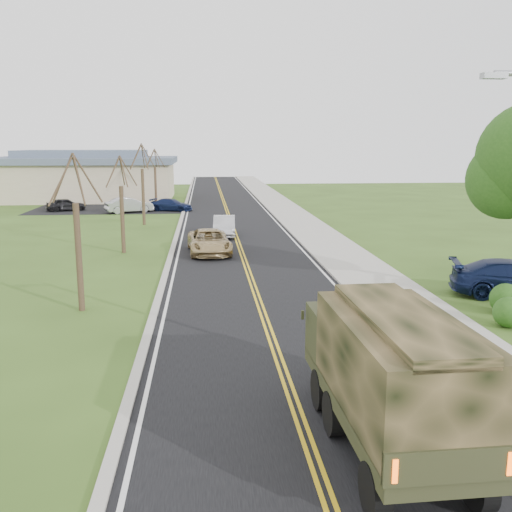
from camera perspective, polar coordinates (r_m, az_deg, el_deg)
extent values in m
plane|color=#334D19|center=(13.75, 4.64, -16.64)|extent=(160.00, 160.00, 0.00)
cube|color=black|center=(52.41, -2.79, 4.17)|extent=(8.00, 120.00, 0.01)
cube|color=#9E998E|center=(52.74, 1.73, 4.28)|extent=(0.30, 120.00, 0.12)
cube|color=#9E998E|center=(52.98, 3.61, 4.28)|extent=(3.20, 120.00, 0.10)
cube|color=#9E998E|center=(52.40, -7.34, 4.14)|extent=(0.30, 120.00, 0.10)
cube|color=gray|center=(12.95, 22.69, 16.29)|extent=(0.50, 0.22, 0.12)
sphere|color=#214B15|center=(25.69, 23.77, 7.00)|extent=(3.24, 3.24, 3.24)
cylinder|color=#38281C|center=(22.91, -17.29, -0.16)|extent=(0.24, 0.24, 4.20)
cylinder|color=#38281C|center=(22.56, -16.48, 7.48)|extent=(1.01, 0.33, 1.90)
cylinder|color=#38281C|center=(23.14, -17.32, 7.32)|extent=(0.13, 1.29, 1.74)
cylinder|color=#38281C|center=(22.81, -18.78, 7.38)|extent=(0.98, 0.43, 1.90)
cylinder|color=#38281C|center=(22.16, -18.98, 7.07)|extent=(0.79, 1.05, 1.77)
cylinder|color=#38281C|center=(22.08, -17.28, 7.36)|extent=(0.58, 0.90, 1.90)
cylinder|color=#38281C|center=(34.60, -13.21, 3.54)|extent=(0.24, 0.24, 3.96)
cylinder|color=#38281C|center=(34.41, -12.65, 8.30)|extent=(0.96, 0.32, 1.79)
cylinder|color=#38281C|center=(34.93, -13.24, 8.20)|extent=(0.12, 1.22, 1.65)
cylinder|color=#38281C|center=(34.58, -14.11, 8.25)|extent=(0.93, 0.41, 1.79)
cylinder|color=#38281C|center=(33.96, -14.15, 8.08)|extent=(0.75, 0.99, 1.67)
cylinder|color=#38281C|center=(33.93, -13.09, 8.25)|extent=(0.55, 0.85, 1.80)
cylinder|color=#38281C|center=(46.42, -11.21, 5.81)|extent=(0.24, 0.24, 4.44)
cylinder|color=#38281C|center=(46.32, -10.72, 9.78)|extent=(1.07, 0.35, 2.00)
cylinder|color=#38281C|center=(46.88, -11.23, 9.68)|extent=(0.13, 1.36, 1.84)
cylinder|color=#38281C|center=(46.48, -11.94, 9.74)|extent=(1.03, 0.46, 2.00)
cylinder|color=#38281C|center=(45.78, -11.94, 9.62)|extent=(0.83, 1.10, 1.87)
cylinder|color=#38281C|center=(45.77, -11.06, 9.76)|extent=(0.61, 0.95, 2.01)
cylinder|color=#38281C|center=(58.34, -10.00, 6.74)|extent=(0.24, 0.24, 4.08)
cylinder|color=#38281C|center=(58.28, -9.63, 9.64)|extent=(0.99, 0.33, 1.84)
cylinder|color=#38281C|center=(58.79, -10.02, 9.57)|extent=(0.13, 1.25, 1.69)
cylinder|color=#38281C|center=(58.40, -10.53, 9.61)|extent=(0.95, 0.42, 1.85)
cylinder|color=#38281C|center=(57.76, -10.51, 9.52)|extent=(0.77, 1.02, 1.72)
cylinder|color=#38281C|center=(57.77, -9.87, 9.62)|extent=(0.57, 0.88, 1.85)
cube|color=tan|center=(69.50, -16.80, 7.17)|extent=(20.00, 12.00, 4.20)
cube|color=#475466|center=(69.39, -16.91, 9.15)|extent=(21.00, 13.00, 0.70)
cube|color=#475466|center=(69.38, -16.94, 9.73)|extent=(14.00, 8.00, 0.90)
cube|color=black|center=(58.85, -12.85, 4.68)|extent=(18.00, 10.00, 0.02)
cylinder|color=black|center=(10.89, 11.81, -21.97)|extent=(0.34, 1.00, 0.99)
cylinder|color=black|center=(11.57, 21.38, -20.40)|extent=(0.34, 1.00, 0.99)
cylinder|color=black|center=(13.29, 7.79, -15.33)|extent=(0.34, 1.00, 0.99)
cylinder|color=black|center=(13.86, 15.67, -14.52)|extent=(0.34, 1.00, 0.99)
cylinder|color=black|center=(14.40, 6.52, -13.13)|extent=(0.34, 1.00, 0.99)
cylinder|color=black|center=(14.92, 13.81, -12.50)|extent=(0.34, 1.00, 0.99)
cube|color=#2F321B|center=(12.89, 12.67, -14.17)|extent=(2.32, 6.38, 0.32)
cube|color=#2F321B|center=(14.63, 9.84, -7.69)|extent=(2.21, 1.77, 1.27)
cube|color=black|center=(15.32, 9.01, -6.08)|extent=(1.99, 0.12, 0.63)
cube|color=#2F321B|center=(12.14, 13.94, -14.71)|extent=(2.37, 4.84, 0.14)
cube|color=black|center=(11.77, 14.16, -10.54)|extent=(2.37, 4.84, 1.81)
cube|color=black|center=(11.45, 14.38, -6.12)|extent=(1.56, 4.82, 0.23)
cube|color=#2F321B|center=(10.10, 18.97, -19.21)|extent=(2.26, 0.16, 0.59)
cube|color=#FF590C|center=(9.72, 13.73, -20.19)|extent=(0.09, 0.04, 0.41)
cube|color=#FF590C|center=(10.48, 24.05, -18.44)|extent=(0.09, 0.04, 0.41)
imported|color=tan|center=(33.73, -4.70, 1.43)|extent=(2.73, 5.28, 1.42)
imported|color=#B6B7BB|center=(40.07, -3.20, 3.00)|extent=(1.69, 4.36, 1.42)
imported|color=black|center=(58.02, -18.48, 4.90)|extent=(3.92, 2.59, 1.24)
imported|color=#A7A7AB|center=(55.00, -12.57, 5.00)|extent=(4.66, 3.14, 1.45)
imported|color=#101A3D|center=(55.72, -8.45, 5.08)|extent=(4.38, 2.85, 1.18)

